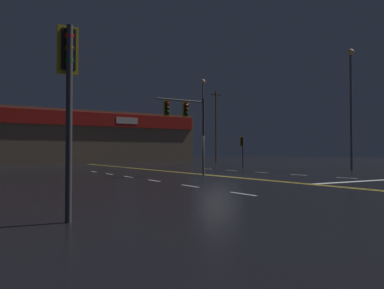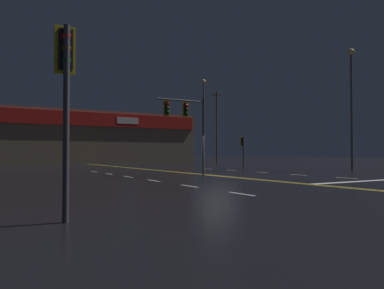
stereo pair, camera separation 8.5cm
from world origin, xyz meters
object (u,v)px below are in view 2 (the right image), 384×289
Objects in this scene: traffic_signal_median at (185,116)px; streetlight_median_approach at (204,111)px; streetlight_near_left at (351,93)px; traffic_signal_corner_southwest at (65,77)px; traffic_signal_corner_northeast at (243,145)px.

traffic_signal_median is 0.46× the size of streetlight_median_approach.
traffic_signal_median is at bearing -179.84° from streetlight_near_left.
traffic_signal_corner_southwest is 29.07m from streetlight_near_left.
traffic_signal_median is 15.88m from traffic_signal_corner_southwest.
traffic_signal_corner_southwest is at bearing -126.21° from streetlight_median_approach.
streetlight_median_approach is (13.73, 19.62, 3.03)m from traffic_signal_median.
traffic_signal_median is 16.46m from traffic_signal_corner_northeast.
streetlight_median_approach is (23.50, 32.10, 3.82)m from traffic_signal_corner_southwest.
traffic_signal_median reaches higher than traffic_signal_corner_southwest.
traffic_signal_corner_northeast is 0.78× the size of traffic_signal_corner_southwest.
traffic_signal_median is 1.57× the size of traffic_signal_corner_northeast.
traffic_signal_corner_southwest is at bearing -134.49° from traffic_signal_corner_northeast.
streetlight_near_left is 0.95× the size of streetlight_median_approach.
traffic_signal_median is at bearing -124.99° from streetlight_median_approach.
traffic_signal_corner_northeast is 32.06m from traffic_signal_corner_southwest.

